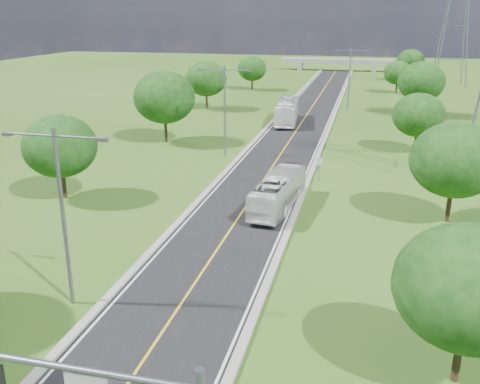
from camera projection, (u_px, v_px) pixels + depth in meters
name	position (u px, v px, depth m)	size (l,w,h in m)	color
ground	(296.00, 131.00, 72.94)	(260.00, 260.00, 0.00)	#2D4A14
road	(302.00, 123.00, 78.45)	(8.00, 150.00, 0.06)	black
curb_left	(273.00, 121.00, 79.37)	(0.50, 150.00, 0.22)	gray
curb_right	(331.00, 123.00, 77.48)	(0.50, 150.00, 0.22)	gray
speed_limit_sign	(319.00, 165.00, 51.00)	(0.55, 0.09, 2.40)	slate
overpass	(337.00, 62.00, 145.79)	(30.00, 3.00, 3.20)	gray
streetlight_near_left	(62.00, 204.00, 28.18)	(5.90, 0.25, 10.00)	slate
streetlight_mid_left	(225.00, 104.00, 58.55)	(5.90, 0.25, 10.00)	slate
streetlight_far_right	(350.00, 74.00, 86.26)	(5.90, 0.25, 10.00)	slate
power_tower_far	(456.00, 19.00, 113.28)	(9.00, 6.40, 28.00)	slate
tree_lb	(60.00, 146.00, 45.54)	(6.30, 6.30, 7.33)	black
tree_lc	(164.00, 97.00, 65.27)	(7.56, 7.56, 8.79)	black
tree_ld	(206.00, 79.00, 88.01)	(6.72, 6.72, 7.82)	black
tree_le	(252.00, 69.00, 109.74)	(5.88, 5.88, 6.84)	black
tree_ra	(468.00, 287.00, 22.31)	(6.30, 6.30, 7.33)	black
tree_rb	(455.00, 160.00, 40.18)	(6.72, 6.72, 7.82)	black
tree_rc	(419.00, 115.00, 60.85)	(5.88, 5.88, 6.84)	black
tree_rd	(421.00, 82.00, 82.19)	(7.14, 7.14, 8.30)	black
tree_re	(398.00, 73.00, 105.24)	(5.46, 5.46, 6.35)	black
tree_rf	(411.00, 61.00, 122.67)	(6.30, 6.30, 7.33)	black
bus_outbound	(278.00, 191.00, 44.05)	(2.37, 10.13, 2.82)	silver
bus_inbound	(287.00, 111.00, 77.72)	(2.77, 11.82, 3.29)	white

